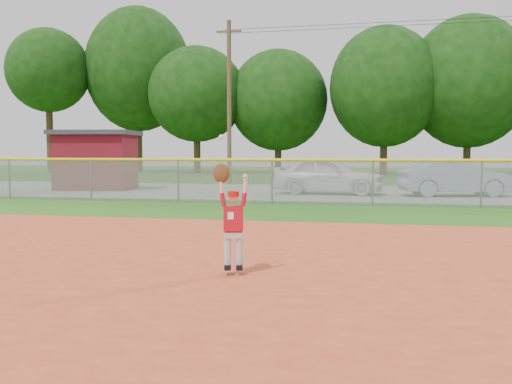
% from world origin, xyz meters
% --- Properties ---
extents(ground, '(120.00, 120.00, 0.00)m').
position_xyz_m(ground, '(0.00, 0.00, 0.00)').
color(ground, '#255814').
rests_on(ground, ground).
extents(clay_infield, '(24.00, 16.00, 0.04)m').
position_xyz_m(clay_infield, '(0.00, -3.00, 0.02)').
color(clay_infield, '#B94121').
rests_on(clay_infield, ground).
extents(parking_strip, '(44.00, 10.00, 0.03)m').
position_xyz_m(parking_strip, '(0.00, 16.00, 0.01)').
color(parking_strip, slate).
rests_on(parking_strip, ground).
extents(car_white_a, '(4.67, 2.21, 1.54)m').
position_xyz_m(car_white_a, '(-1.83, 14.76, 0.80)').
color(car_white_a, white).
rests_on(car_white_a, parking_strip).
extents(car_blue, '(4.54, 2.45, 1.42)m').
position_xyz_m(car_blue, '(3.16, 14.75, 0.74)').
color(car_blue, '#7E9ABC').
rests_on(car_blue, parking_strip).
extents(utility_shed, '(4.01, 3.31, 2.75)m').
position_xyz_m(utility_shed, '(-12.64, 15.44, 1.40)').
color(utility_shed, '#5C0D15').
rests_on(utility_shed, ground).
extents(outfield_fence, '(40.06, 0.10, 1.55)m').
position_xyz_m(outfield_fence, '(0.00, 10.00, 0.88)').
color(outfield_fence, gray).
rests_on(outfield_fence, ground).
extents(power_lines, '(19.40, 0.24, 9.00)m').
position_xyz_m(power_lines, '(1.00, 22.00, 4.68)').
color(power_lines, '#4C3823').
rests_on(power_lines, ground).
extents(tree_line, '(62.37, 13.00, 14.43)m').
position_xyz_m(tree_line, '(0.96, 37.90, 7.53)').
color(tree_line, '#422D1C').
rests_on(tree_line, ground).
extents(ballplayer, '(0.49, 0.25, 1.89)m').
position_xyz_m(ballplayer, '(-1.82, -1.19, 0.85)').
color(ballplayer, silver).
rests_on(ballplayer, ground).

